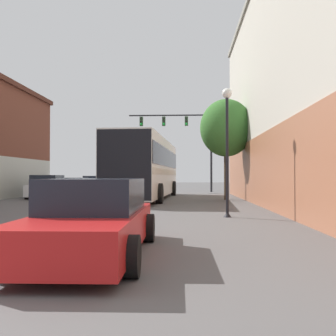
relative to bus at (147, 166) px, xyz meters
name	(u,v)px	position (x,y,z in m)	size (l,w,h in m)	color
lane_center_line	(108,202)	(-1.77, -2.71, -1.94)	(0.14, 46.56, 0.01)	silver
bus	(147,166)	(0.00, 0.00, 0.00)	(3.27, 12.92, 3.47)	silver
hatchback_foreground	(94,219)	(0.83, -16.57, -1.33)	(1.97, 4.66, 1.31)	red
parked_car_left_near	(48,187)	(-6.15, 0.55, -1.28)	(2.25, 4.76, 1.41)	silver
parked_car_left_mid	(95,184)	(-5.67, 10.82, -1.30)	(2.00, 4.28, 1.37)	silver
parked_car_left_distant	(75,186)	(-5.94, 5.62, -1.36)	(2.16, 4.34, 1.23)	silver
traffic_signal_gantry	(185,133)	(2.19, 10.56, 3.16)	(7.21, 0.36, 6.92)	black
street_lamp	(227,140)	(3.75, -10.25, 0.60)	(0.33, 0.33, 4.27)	black
street_tree_near	(226,128)	(4.66, -0.77, 2.14)	(2.99, 2.69, 5.76)	#3D2D1E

